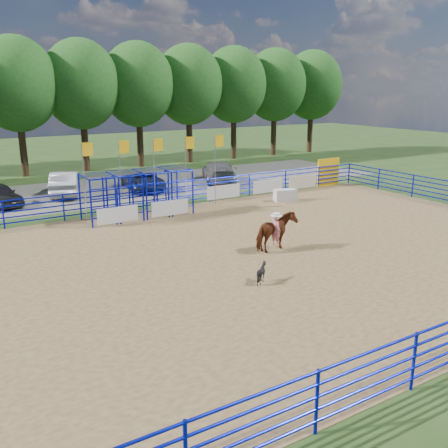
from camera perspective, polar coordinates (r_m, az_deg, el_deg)
The scene contains 12 objects.
ground at distance 21.71m, azimuth 4.70°, elevation -3.37°, with size 120.00×120.00×0.00m, color #355120.
arena_dirt at distance 21.71m, azimuth 4.70°, elevation -3.34°, with size 30.00×20.00×0.02m, color olive.
gravel_strip at distance 36.37m, azimuth -11.31°, elevation 4.04°, with size 40.00×10.00×0.01m, color slate.
announcer_table at distance 31.72m, azimuth 6.99°, elevation 3.30°, with size 1.39×0.65×0.74m, color silver.
horse_and_rider at distance 21.80m, azimuth 5.95°, elevation -0.76°, with size 2.14×1.29×2.38m.
calf at distance 18.40m, azimuth 4.33°, elevation -5.56°, with size 0.61×0.68×0.75m, color black.
car_b at distance 34.88m, azimuth -17.73°, elevation 4.48°, with size 1.70×4.87×1.61m, color gray.
car_c at distance 35.43m, azimuth -9.28°, elevation 4.98°, with size 2.28×4.95×1.37m, color #161C37.
car_d at distance 37.94m, azimuth -0.61°, elevation 6.00°, with size 2.19×5.40×1.57m, color slate.
perimeter_fence at distance 21.48m, azimuth 4.74°, elevation -1.47°, with size 30.10×20.10×1.50m.
chute_assembly at distance 27.98m, azimuth -9.20°, elevation 3.42°, with size 19.32×2.41×4.20m.
treeline at distance 44.27m, azimuth -16.09°, elevation 15.53°, with size 56.40×6.40×11.24m.
Camera 1 is at (-12.23, -16.54, 6.94)m, focal length 40.00 mm.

